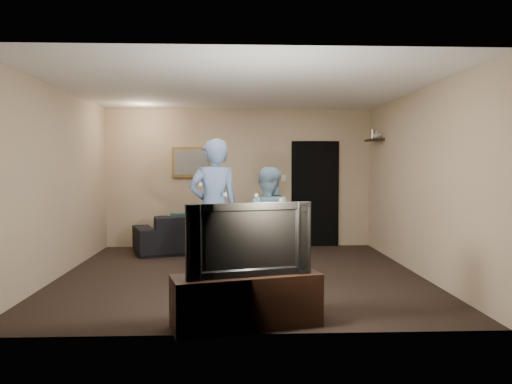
{
  "coord_description": "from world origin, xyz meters",
  "views": [
    {
      "loc": [
        -0.08,
        -6.96,
        1.53
      ],
      "look_at": [
        0.23,
        0.3,
        1.15
      ],
      "focal_mm": 35.0,
      "sensor_mm": 36.0,
      "label": 1
    }
  ],
  "objects_px": {
    "tv_console": "(246,300)",
    "wii_player_right": "(267,223)",
    "wii_player_left": "(214,208)",
    "sofa": "(201,232)",
    "television": "(246,238)"
  },
  "relations": [
    {
      "from": "sofa",
      "to": "wii_player_left",
      "type": "bearing_deg",
      "value": 79.8
    },
    {
      "from": "tv_console",
      "to": "wii_player_left",
      "type": "relative_size",
      "value": 0.74
    },
    {
      "from": "sofa",
      "to": "wii_player_right",
      "type": "distance_m",
      "value": 2.55
    },
    {
      "from": "television",
      "to": "wii_player_right",
      "type": "relative_size",
      "value": 0.79
    },
    {
      "from": "wii_player_right",
      "to": "television",
      "type": "bearing_deg",
      "value": -99.4
    },
    {
      "from": "tv_console",
      "to": "wii_player_right",
      "type": "distance_m",
      "value": 2.09
    },
    {
      "from": "tv_console",
      "to": "wii_player_right",
      "type": "xyz_separation_m",
      "value": [
        0.33,
        2.0,
        0.51
      ]
    },
    {
      "from": "sofa",
      "to": "television",
      "type": "relative_size",
      "value": 1.95
    },
    {
      "from": "tv_console",
      "to": "television",
      "type": "xyz_separation_m",
      "value": [
        0.0,
        0.0,
        0.6
      ]
    },
    {
      "from": "tv_console",
      "to": "wii_player_left",
      "type": "xyz_separation_m",
      "value": [
        -0.39,
        2.15,
        0.7
      ]
    },
    {
      "from": "tv_console",
      "to": "television",
      "type": "distance_m",
      "value": 0.6
    },
    {
      "from": "tv_console",
      "to": "wii_player_right",
      "type": "height_order",
      "value": "wii_player_right"
    },
    {
      "from": "sofa",
      "to": "wii_player_right",
      "type": "relative_size",
      "value": 1.54
    },
    {
      "from": "wii_player_left",
      "to": "wii_player_right",
      "type": "relative_size",
      "value": 1.25
    },
    {
      "from": "sofa",
      "to": "tv_console",
      "type": "distance_m",
      "value": 4.35
    }
  ]
}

